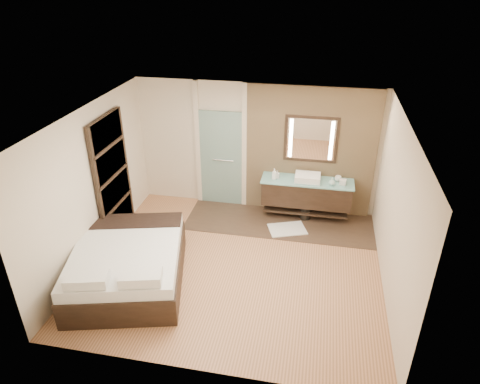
% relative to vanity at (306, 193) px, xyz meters
% --- Properties ---
extents(floor, '(5.00, 5.00, 0.00)m').
position_rel_vanity_xyz_m(floor, '(-1.10, -1.92, -0.58)').
color(floor, '#915D3C').
rests_on(floor, ground).
extents(tile_strip, '(3.80, 1.30, 0.01)m').
position_rel_vanity_xyz_m(tile_strip, '(-0.50, -0.32, -0.57)').
color(tile_strip, '#3B2A20').
rests_on(tile_strip, floor).
extents(stone_wall, '(2.60, 0.08, 2.70)m').
position_rel_vanity_xyz_m(stone_wall, '(0.00, 0.29, 0.77)').
color(stone_wall, tan).
rests_on(stone_wall, floor).
extents(vanity, '(1.85, 0.55, 0.88)m').
position_rel_vanity_xyz_m(vanity, '(0.00, 0.00, 0.00)').
color(vanity, black).
rests_on(vanity, stone_wall).
extents(mirror_unit, '(1.06, 0.04, 0.96)m').
position_rel_vanity_xyz_m(mirror_unit, '(0.00, 0.24, 1.07)').
color(mirror_unit, black).
rests_on(mirror_unit, stone_wall).
extents(frosted_door, '(1.10, 0.12, 2.70)m').
position_rel_vanity_xyz_m(frosted_door, '(-1.85, 0.28, 0.56)').
color(frosted_door, silver).
rests_on(frosted_door, floor).
extents(shoji_partition, '(0.06, 1.20, 2.40)m').
position_rel_vanity_xyz_m(shoji_partition, '(-3.53, -1.32, 0.63)').
color(shoji_partition, black).
rests_on(shoji_partition, floor).
extents(bed, '(2.21, 2.52, 0.83)m').
position_rel_vanity_xyz_m(bed, '(-2.75, -2.65, -0.23)').
color(bed, black).
rests_on(bed, floor).
extents(bath_mat, '(0.85, 0.72, 0.02)m').
position_rel_vanity_xyz_m(bath_mat, '(-0.31, -0.58, -0.56)').
color(bath_mat, silver).
rests_on(bath_mat, floor).
extents(waste_bin, '(0.27, 0.27, 0.28)m').
position_rel_vanity_xyz_m(waste_bin, '(0.01, -0.07, -0.44)').
color(waste_bin, black).
rests_on(waste_bin, floor).
extents(tissue_box, '(0.14, 0.14, 0.10)m').
position_rel_vanity_xyz_m(tissue_box, '(0.69, -0.06, 0.33)').
color(tissue_box, silver).
rests_on(tissue_box, vanity).
extents(soap_bottle_a, '(0.12, 0.12, 0.23)m').
position_rel_vanity_xyz_m(soap_bottle_a, '(-0.67, -0.09, 0.40)').
color(soap_bottle_a, white).
rests_on(soap_bottle_a, vanity).
extents(soap_bottle_b, '(0.10, 0.10, 0.17)m').
position_rel_vanity_xyz_m(soap_bottle_b, '(-0.62, -0.03, 0.37)').
color(soap_bottle_b, '#B2B2B2').
rests_on(soap_bottle_b, vanity).
extents(soap_bottle_c, '(0.16, 0.16, 0.16)m').
position_rel_vanity_xyz_m(soap_bottle_c, '(0.48, -0.14, 0.37)').
color(soap_bottle_c, '#A4CECC').
rests_on(soap_bottle_c, vanity).
extents(cup, '(0.16, 0.16, 0.10)m').
position_rel_vanity_xyz_m(cup, '(0.60, 0.08, 0.34)').
color(cup, white).
rests_on(cup, vanity).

